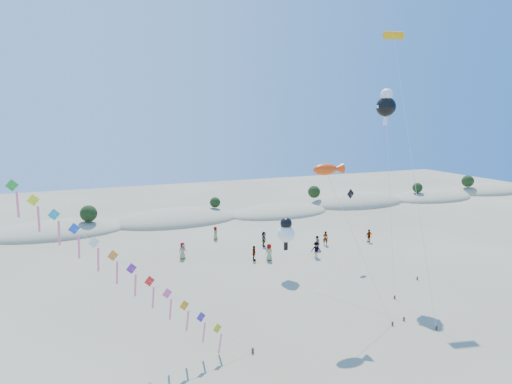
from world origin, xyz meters
name	(u,v)px	position (x,y,z in m)	size (l,w,h in m)	color
dune_ridge	(184,219)	(1.06, 45.14, 0.11)	(145.30, 11.49, 5.57)	gray
fish_kite	(328,170)	(4.72, 11.26, 11.23)	(4.70, 4.49, 11.71)	#3F2D1E
cartoon_kite_low	(286,231)	(5.33, 19.48, 4.32)	(4.95, 12.85, 5.69)	#3F2D1E
cartoon_kite_high	(386,104)	(13.82, 16.43, 16.22)	(3.50, 6.41, 17.66)	#3F2D1E
parafoil_kite	(395,43)	(14.64, 16.72, 21.73)	(5.24, 12.00, 22.78)	#3F2D1E
dark_kite	(365,212)	(13.92, 18.99, 5.60)	(3.54, 7.21, 7.80)	#3F2D1E
beachgoers	(276,244)	(7.50, 26.44, 0.86)	(23.37, 11.62, 1.81)	slate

